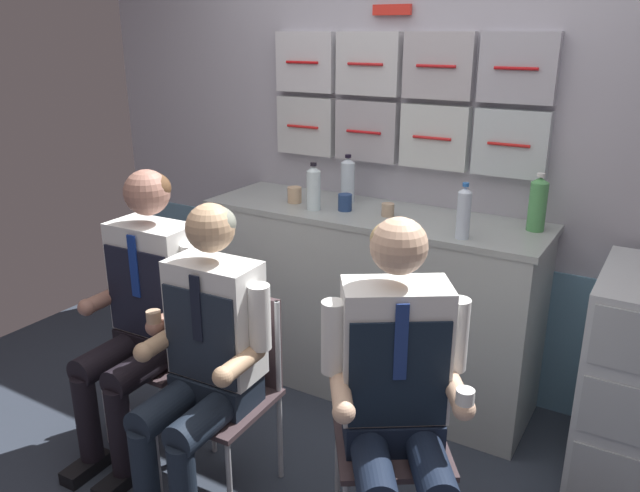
{
  "coord_description": "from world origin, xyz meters",
  "views": [
    {
      "loc": [
        1.17,
        -1.63,
        1.84
      ],
      "look_at": [
        -0.11,
        0.51,
        0.98
      ],
      "focal_mm": 35.05,
      "sensor_mm": 36.0,
      "label": 1
    }
  ],
  "objects_px": {
    "service_trolley": "(640,377)",
    "crew_member_left": "(144,302)",
    "espresso_cup_small": "(295,194)",
    "folding_chair_left": "(171,329)",
    "crew_member_center": "(204,351)",
    "folding_chair_near_trolley": "(388,408)",
    "crew_member_near_trolley": "(397,386)",
    "water_bottle_blue_cap": "(314,188)",
    "folding_chair_center": "(231,372)"
  },
  "relations": [
    {
      "from": "service_trolley",
      "to": "crew_member_center",
      "type": "distance_m",
      "value": 1.76
    },
    {
      "from": "folding_chair_center",
      "to": "espresso_cup_small",
      "type": "bearing_deg",
      "value": 106.83
    },
    {
      "from": "service_trolley",
      "to": "folding_chair_center",
      "type": "height_order",
      "value": "service_trolley"
    },
    {
      "from": "service_trolley",
      "to": "espresso_cup_small",
      "type": "distance_m",
      "value": 1.81
    },
    {
      "from": "folding_chair_left",
      "to": "folding_chair_center",
      "type": "bearing_deg",
      "value": -18.61
    },
    {
      "from": "folding_chair_near_trolley",
      "to": "water_bottle_blue_cap",
      "type": "bearing_deg",
      "value": 136.05
    },
    {
      "from": "service_trolley",
      "to": "folding_chair_left",
      "type": "distance_m",
      "value": 2.05
    },
    {
      "from": "crew_member_left",
      "to": "crew_member_center",
      "type": "bearing_deg",
      "value": -18.88
    },
    {
      "from": "crew_member_near_trolley",
      "to": "folding_chair_left",
      "type": "bearing_deg",
      "value": 170.85
    },
    {
      "from": "service_trolley",
      "to": "folding_chair_near_trolley",
      "type": "xyz_separation_m",
      "value": [
        -0.78,
        -0.73,
        0.0
      ]
    },
    {
      "from": "service_trolley",
      "to": "folding_chair_center",
      "type": "distance_m",
      "value": 1.67
    },
    {
      "from": "folding_chair_near_trolley",
      "to": "crew_member_near_trolley",
      "type": "distance_m",
      "value": 0.25
    },
    {
      "from": "service_trolley",
      "to": "water_bottle_blue_cap",
      "type": "relative_size",
      "value": 3.91
    },
    {
      "from": "crew_member_left",
      "to": "water_bottle_blue_cap",
      "type": "distance_m",
      "value": 1.0
    },
    {
      "from": "crew_member_near_trolley",
      "to": "folding_chair_center",
      "type": "bearing_deg",
      "value": 177.23
    },
    {
      "from": "espresso_cup_small",
      "to": "service_trolley",
      "type": "bearing_deg",
      "value": -3.08
    },
    {
      "from": "folding_chair_left",
      "to": "crew_member_center",
      "type": "relative_size",
      "value": 0.67
    },
    {
      "from": "folding_chair_center",
      "to": "water_bottle_blue_cap",
      "type": "xyz_separation_m",
      "value": [
        -0.12,
        0.86,
        0.59
      ]
    },
    {
      "from": "folding_chair_center",
      "to": "crew_member_center",
      "type": "distance_m",
      "value": 0.24
    },
    {
      "from": "folding_chair_center",
      "to": "service_trolley",
      "type": "bearing_deg",
      "value": 29.71
    },
    {
      "from": "folding_chair_center",
      "to": "water_bottle_blue_cap",
      "type": "distance_m",
      "value": 1.04
    },
    {
      "from": "crew_member_near_trolley",
      "to": "water_bottle_blue_cap",
      "type": "xyz_separation_m",
      "value": [
        -0.88,
        0.89,
        0.4
      ]
    },
    {
      "from": "crew_member_center",
      "to": "crew_member_near_trolley",
      "type": "height_order",
      "value": "crew_member_near_trolley"
    },
    {
      "from": "service_trolley",
      "to": "crew_member_left",
      "type": "xyz_separation_m",
      "value": [
        -1.93,
        -0.82,
        0.21
      ]
    },
    {
      "from": "folding_chair_center",
      "to": "espresso_cup_small",
      "type": "xyz_separation_m",
      "value": [
        -0.28,
        0.92,
        0.52
      ]
    },
    {
      "from": "folding_chair_center",
      "to": "water_bottle_blue_cap",
      "type": "bearing_deg",
      "value": 98.02
    },
    {
      "from": "service_trolley",
      "to": "crew_member_center",
      "type": "relative_size",
      "value": 0.76
    },
    {
      "from": "crew_member_center",
      "to": "espresso_cup_small",
      "type": "height_order",
      "value": "crew_member_center"
    },
    {
      "from": "folding_chair_center",
      "to": "espresso_cup_small",
      "type": "height_order",
      "value": "espresso_cup_small"
    },
    {
      "from": "folding_chair_left",
      "to": "espresso_cup_small",
      "type": "relative_size",
      "value": 10.0
    },
    {
      "from": "folding_chair_near_trolley",
      "to": "service_trolley",
      "type": "bearing_deg",
      "value": 43.12
    },
    {
      "from": "crew_member_center",
      "to": "crew_member_left",
      "type": "bearing_deg",
      "value": 161.12
    },
    {
      "from": "folding_chair_left",
      "to": "crew_member_center",
      "type": "bearing_deg",
      "value": -33.32
    },
    {
      "from": "folding_chair_near_trolley",
      "to": "crew_member_near_trolley",
      "type": "height_order",
      "value": "crew_member_near_trolley"
    },
    {
      "from": "folding_chair_near_trolley",
      "to": "folding_chair_center",
      "type": "bearing_deg",
      "value": -171.9
    },
    {
      "from": "crew_member_left",
      "to": "crew_member_center",
      "type": "relative_size",
      "value": 1.03
    },
    {
      "from": "folding_chair_left",
      "to": "folding_chair_center",
      "type": "distance_m",
      "value": 0.51
    },
    {
      "from": "folding_chair_left",
      "to": "service_trolley",
      "type": "bearing_deg",
      "value": 18.96
    },
    {
      "from": "crew_member_left",
      "to": "water_bottle_blue_cap",
      "type": "relative_size",
      "value": 5.34
    },
    {
      "from": "crew_member_center",
      "to": "water_bottle_blue_cap",
      "type": "height_order",
      "value": "crew_member_center"
    },
    {
      "from": "folding_chair_left",
      "to": "folding_chair_near_trolley",
      "type": "xyz_separation_m",
      "value": [
        1.15,
        -0.07,
        0.0
      ]
    },
    {
      "from": "crew_member_left",
      "to": "folding_chair_near_trolley",
      "type": "relative_size",
      "value": 1.55
    },
    {
      "from": "crew_member_left",
      "to": "water_bottle_blue_cap",
      "type": "bearing_deg",
      "value": 67.14
    },
    {
      "from": "folding_chair_near_trolley",
      "to": "crew_member_near_trolley",
      "type": "relative_size",
      "value": 0.65
    },
    {
      "from": "folding_chair_left",
      "to": "water_bottle_blue_cap",
      "type": "distance_m",
      "value": 0.98
    },
    {
      "from": "crew_member_left",
      "to": "folding_chair_near_trolley",
      "type": "height_order",
      "value": "crew_member_left"
    },
    {
      "from": "service_trolley",
      "to": "crew_member_near_trolley",
      "type": "relative_size",
      "value": 0.74
    },
    {
      "from": "water_bottle_blue_cap",
      "to": "espresso_cup_small",
      "type": "height_order",
      "value": "water_bottle_blue_cap"
    },
    {
      "from": "service_trolley",
      "to": "folding_chair_left",
      "type": "relative_size",
      "value": 1.13
    },
    {
      "from": "crew_member_left",
      "to": "crew_member_center",
      "type": "distance_m",
      "value": 0.51
    }
  ]
}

